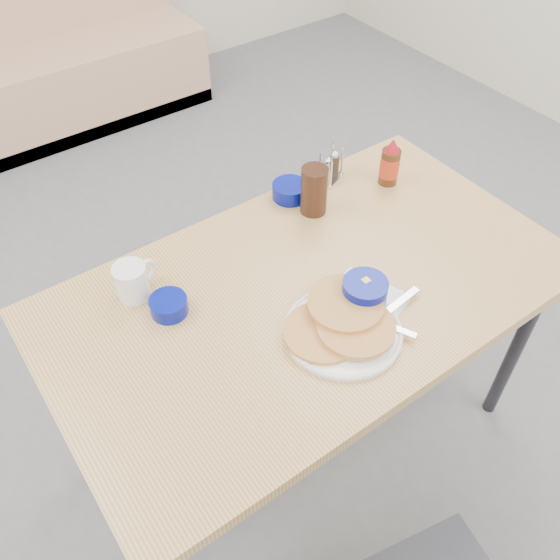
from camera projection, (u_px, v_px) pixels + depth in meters
ground at (348, 486)px, 1.98m from camera, size 6.00×6.00×0.00m
booth_bench at (29, 68)px, 3.29m from camera, size 1.90×0.56×1.22m
dining_table at (310, 302)px, 1.62m from camera, size 1.40×0.80×0.76m
pancake_plate at (342, 326)px, 1.45m from camera, size 0.29×0.29×0.05m
coffee_mug at (133, 280)px, 1.52m from camera, size 0.13×0.09×0.10m
grits_setting at (364, 295)px, 1.50m from camera, size 0.26×0.24×0.08m
creamer_bowl at (169, 306)px, 1.50m from camera, size 0.10×0.10×0.04m
butter_bowl at (290, 191)px, 1.82m from camera, size 0.11×0.11×0.05m
amber_tumbler at (314, 190)px, 1.74m from camera, size 0.09×0.09×0.15m
condiment_caddy at (331, 169)px, 1.87m from camera, size 0.10×0.08×0.11m
syrup_bottle at (390, 164)px, 1.84m from camera, size 0.06×0.06×0.16m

